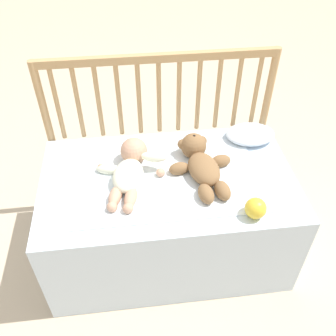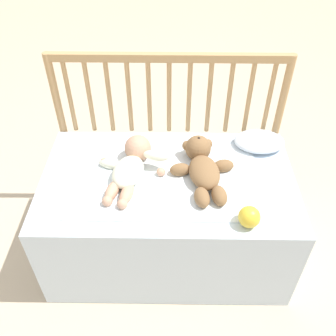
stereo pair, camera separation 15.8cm
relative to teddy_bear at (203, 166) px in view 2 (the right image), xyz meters
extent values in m
plane|color=#C6B293|center=(-0.15, -0.03, -0.54)|extent=(12.00, 12.00, 0.00)
cube|color=silver|center=(-0.15, -0.03, -0.29)|extent=(1.11, 0.65, 0.49)
cylinder|color=tan|center=(-0.68, 0.32, -0.09)|extent=(0.04, 0.04, 0.90)
cylinder|color=tan|center=(0.39, 0.32, -0.09)|extent=(0.04, 0.04, 0.90)
cube|color=tan|center=(-0.15, 0.32, 0.34)|extent=(1.07, 0.03, 0.04)
cylinder|color=tan|center=(-0.62, 0.32, 0.14)|extent=(0.02, 0.02, 0.37)
cylinder|color=tan|center=(-0.53, 0.32, 0.14)|extent=(0.02, 0.02, 0.37)
cylinder|color=tan|center=(-0.43, 0.32, 0.14)|extent=(0.02, 0.02, 0.37)
cylinder|color=tan|center=(-0.34, 0.32, 0.14)|extent=(0.02, 0.02, 0.37)
cylinder|color=tan|center=(-0.24, 0.32, 0.14)|extent=(0.02, 0.02, 0.37)
cylinder|color=tan|center=(-0.15, 0.32, 0.14)|extent=(0.02, 0.02, 0.37)
cylinder|color=tan|center=(-0.06, 0.32, 0.14)|extent=(0.02, 0.02, 0.37)
cylinder|color=tan|center=(0.04, 0.32, 0.14)|extent=(0.02, 0.02, 0.37)
cylinder|color=tan|center=(0.13, 0.32, 0.14)|extent=(0.02, 0.02, 0.37)
cylinder|color=tan|center=(0.23, 0.32, 0.14)|extent=(0.02, 0.02, 0.37)
cylinder|color=tan|center=(0.32, 0.32, 0.14)|extent=(0.02, 0.02, 0.37)
cube|color=white|center=(-0.16, -0.04, -0.04)|extent=(0.81, 0.48, 0.01)
ellipsoid|color=olive|center=(0.01, -0.04, 0.00)|extent=(0.16, 0.22, 0.09)
sphere|color=olive|center=(-0.02, 0.11, 0.01)|extent=(0.12, 0.12, 0.12)
sphere|color=beige|center=(-0.02, 0.11, 0.04)|extent=(0.05, 0.05, 0.05)
sphere|color=black|center=(-0.02, 0.11, 0.06)|extent=(0.02, 0.02, 0.02)
sphere|color=olive|center=(-0.06, 0.12, 0.02)|extent=(0.05, 0.05, 0.05)
sphere|color=olive|center=(0.03, 0.13, 0.02)|extent=(0.05, 0.05, 0.05)
ellipsoid|color=olive|center=(-0.10, -0.01, -0.02)|extent=(0.10, 0.07, 0.06)
ellipsoid|color=olive|center=(0.09, 0.02, -0.02)|extent=(0.10, 0.07, 0.06)
ellipsoid|color=olive|center=(-0.01, -0.17, -0.01)|extent=(0.08, 0.11, 0.06)
ellipsoid|color=olive|center=(0.06, -0.16, -0.01)|extent=(0.08, 0.11, 0.06)
ellipsoid|color=#EAEACC|center=(-0.32, -0.04, 0.00)|extent=(0.17, 0.22, 0.08)
sphere|color=tan|center=(-0.29, 0.10, 0.01)|extent=(0.12, 0.12, 0.12)
ellipsoid|color=#EAEACC|center=(-0.40, 0.03, -0.02)|extent=(0.12, 0.07, 0.05)
ellipsoid|color=#EAEACC|center=(-0.20, 0.03, 0.03)|extent=(0.12, 0.07, 0.05)
sphere|color=tan|center=(-0.43, 0.05, -0.02)|extent=(0.04, 0.04, 0.04)
sphere|color=tan|center=(-0.18, -0.02, -0.02)|extent=(0.04, 0.04, 0.04)
ellipsoid|color=tan|center=(-0.38, -0.14, -0.02)|extent=(0.08, 0.12, 0.05)
ellipsoid|color=tan|center=(-0.32, -0.15, -0.02)|extent=(0.08, 0.12, 0.05)
sphere|color=tan|center=(-0.39, -0.19, -0.02)|extent=(0.04, 0.04, 0.04)
sphere|color=tan|center=(-0.33, -0.21, -0.02)|extent=(0.04, 0.04, 0.04)
ellipsoid|color=silver|center=(0.28, 0.20, -0.02)|extent=(0.24, 0.18, 0.06)
sphere|color=yellow|center=(0.16, -0.28, 0.00)|extent=(0.08, 0.08, 0.08)
camera|label=1|loc=(-0.29, -1.20, 1.08)|focal=40.00mm
camera|label=2|loc=(-0.13, -1.21, 1.08)|focal=40.00mm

